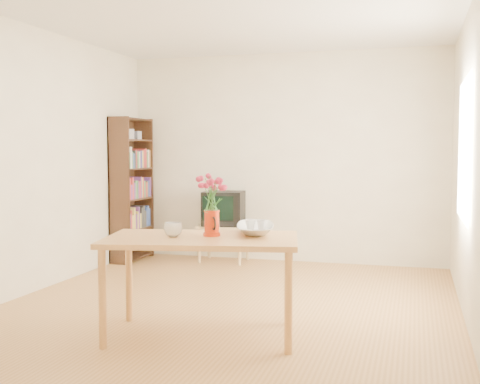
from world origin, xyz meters
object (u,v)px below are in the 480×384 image
(bowl, at_px, (255,207))
(television, at_px, (224,208))
(table, at_px, (201,248))
(mug, at_px, (173,230))
(pitcher, at_px, (212,224))

(bowl, relative_size, television, 0.80)
(table, bearing_deg, bowl, 31.97)
(mug, relative_size, television, 0.25)
(television, bearing_deg, mug, -86.45)
(table, height_order, bowl, bowl)
(pitcher, xyz_separation_m, television, (-0.82, 2.86, -0.16))
(mug, bearing_deg, bowl, 167.79)
(mug, xyz_separation_m, television, (-0.56, 2.98, -0.13))
(pitcher, distance_m, bowl, 0.38)
(table, distance_m, mug, 0.25)
(pitcher, xyz_separation_m, mug, (-0.27, -0.12, -0.04))
(table, distance_m, pitcher, 0.20)
(television, bearing_deg, pitcher, -80.99)
(bowl, height_order, television, bowl)
(table, relative_size, mug, 11.55)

